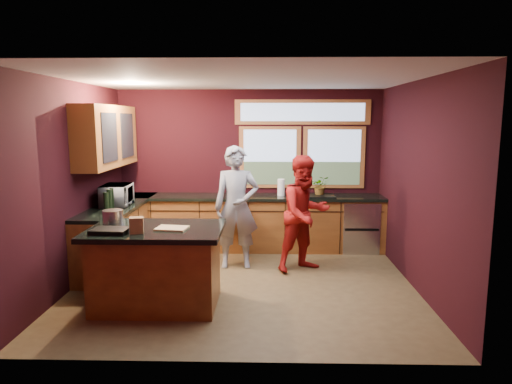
{
  "coord_description": "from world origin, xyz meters",
  "views": [
    {
      "loc": [
        0.31,
        -5.87,
        2.2
      ],
      "look_at": [
        0.15,
        0.4,
        1.2
      ],
      "focal_mm": 32.0,
      "sensor_mm": 36.0,
      "label": 1
    }
  ],
  "objects_px": {
    "cutting_board": "(172,228)",
    "person_red": "(305,214)",
    "person_grey": "(236,207)",
    "stock_pot": "(113,217)",
    "island": "(157,266)"
  },
  "relations": [
    {
      "from": "person_grey",
      "to": "person_red",
      "type": "xyz_separation_m",
      "value": [
        1.0,
        -0.12,
        -0.06
      ]
    },
    {
      "from": "person_red",
      "to": "cutting_board",
      "type": "xyz_separation_m",
      "value": [
        -1.65,
        -1.39,
        0.11
      ]
    },
    {
      "from": "stock_pot",
      "to": "cutting_board",
      "type": "bearing_deg",
      "value": -14.93
    },
    {
      "from": "person_grey",
      "to": "stock_pot",
      "type": "distance_m",
      "value": 1.92
    },
    {
      "from": "island",
      "to": "person_red",
      "type": "relative_size",
      "value": 0.92
    },
    {
      "from": "island",
      "to": "person_grey",
      "type": "xyz_separation_m",
      "value": [
        0.84,
        1.47,
        0.43
      ]
    },
    {
      "from": "cutting_board",
      "to": "person_red",
      "type": "bearing_deg",
      "value": 40.18
    },
    {
      "from": "person_red",
      "to": "stock_pot",
      "type": "relative_size",
      "value": 7.05
    },
    {
      "from": "stock_pot",
      "to": "person_red",
      "type": "bearing_deg",
      "value": 26.43
    },
    {
      "from": "person_grey",
      "to": "cutting_board",
      "type": "relative_size",
      "value": 5.2
    },
    {
      "from": "person_red",
      "to": "stock_pot",
      "type": "height_order",
      "value": "person_red"
    },
    {
      "from": "cutting_board",
      "to": "stock_pot",
      "type": "xyz_separation_m",
      "value": [
        -0.75,
        0.2,
        0.08
      ]
    },
    {
      "from": "person_grey",
      "to": "cutting_board",
      "type": "xyz_separation_m",
      "value": [
        -0.64,
        -1.52,
        0.05
      ]
    },
    {
      "from": "stock_pot",
      "to": "person_grey",
      "type": "bearing_deg",
      "value": 43.35
    },
    {
      "from": "island",
      "to": "person_grey",
      "type": "height_order",
      "value": "person_grey"
    }
  ]
}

